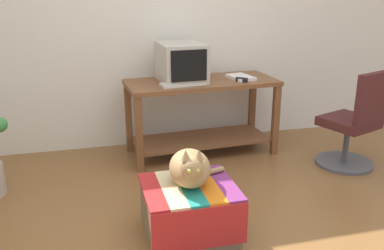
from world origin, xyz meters
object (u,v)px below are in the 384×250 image
at_px(tv_monitor, 181,63).
at_px(stapler, 242,80).
at_px(desk, 202,104).
at_px(ottoman_with_blanket, 189,211).
at_px(office_chair, 354,126).
at_px(book, 241,77).
at_px(cat, 190,168).
at_px(keyboard, 183,84).

bearing_deg(tv_monitor, stapler, -21.40).
bearing_deg(desk, tv_monitor, 169.26).
height_order(ottoman_with_blanket, office_chair, office_chair).
relative_size(desk, book, 5.21).
bearing_deg(cat, book, 66.19).
height_order(cat, office_chair, office_chair).
bearing_deg(tv_monitor, cat, -104.59).
bearing_deg(stapler, keyboard, 132.75).
relative_size(book, ottoman_with_blanket, 0.47).
distance_m(cat, stapler, 1.50).
bearing_deg(keyboard, tv_monitor, 74.09).
bearing_deg(book, desk, 165.34).
relative_size(book, office_chair, 0.31).
distance_m(keyboard, office_chair, 1.57).
distance_m(ottoman_with_blanket, office_chair, 1.85).
xyz_separation_m(book, stapler, (-0.04, -0.13, 0.01)).
bearing_deg(ottoman_with_blanket, office_chair, 22.89).
xyz_separation_m(book, office_chair, (0.84, -0.65, -0.35)).
xyz_separation_m(book, cat, (-0.85, -1.36, -0.26)).
xyz_separation_m(desk, tv_monitor, (-0.19, 0.02, 0.40)).
bearing_deg(desk, office_chair, -32.48).
xyz_separation_m(desk, keyboard, (-0.22, -0.15, 0.24)).
distance_m(desk, ottoman_with_blanket, 1.50).
bearing_deg(keyboard, book, 4.90).
distance_m(keyboard, book, 0.61).
bearing_deg(stapler, tv_monitor, 114.95).
bearing_deg(book, keyboard, -179.54).
bearing_deg(book, office_chair, -49.38).
relative_size(desk, ottoman_with_blanket, 2.42).
bearing_deg(ottoman_with_blanket, stapler, 56.57).
relative_size(tv_monitor, cat, 1.16).
bearing_deg(stapler, desk, 109.51).
distance_m(office_chair, stapler, 1.08).
bearing_deg(office_chair, desk, -49.28).
relative_size(ottoman_with_blanket, stapler, 5.41).
bearing_deg(ottoman_with_blanket, keyboard, 78.20).
height_order(keyboard, cat, keyboard).
xyz_separation_m(tv_monitor, book, (0.57, -0.05, -0.16)).
relative_size(keyboard, ottoman_with_blanket, 0.67).
bearing_deg(ottoman_with_blanket, tv_monitor, 78.54).
bearing_deg(office_chair, keyboard, -40.48).
bearing_deg(book, stapler, -117.49).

